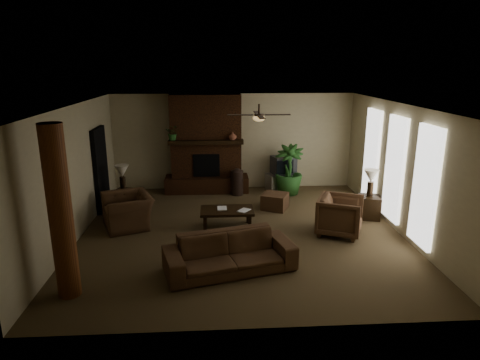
{
  "coord_description": "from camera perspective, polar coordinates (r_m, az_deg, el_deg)",
  "views": [
    {
      "loc": [
        -0.56,
        -8.61,
        3.64
      ],
      "look_at": [
        0.0,
        0.4,
        1.1
      ],
      "focal_mm": 31.22,
      "sensor_mm": 36.0,
      "label": 1
    }
  ],
  "objects": [
    {
      "name": "ottoman",
      "position": [
        10.8,
        4.79,
        -2.91
      ],
      "size": [
        0.8,
        0.8,
        0.4
      ],
      "primitive_type": "cube",
      "rotation": [
        0.0,
        0.0,
        -0.43
      ],
      "color": "#4F3521",
      "rests_on": "ground"
    },
    {
      "name": "floor_vase",
      "position": [
        11.84,
        -0.38,
        -0.0
      ],
      "size": [
        0.34,
        0.34,
        0.77
      ],
      "color": "black",
      "rests_on": "ground"
    },
    {
      "name": "side_table_left",
      "position": [
        10.98,
        -15.38,
        -2.71
      ],
      "size": [
        0.62,
        0.62,
        0.55
      ],
      "primitive_type": "cube",
      "rotation": [
        0.0,
        0.0,
        -0.28
      ],
      "color": "black",
      "rests_on": "ground"
    },
    {
      "name": "floor_plant",
      "position": [
        12.02,
        6.62,
        -0.04
      ],
      "size": [
        1.23,
        1.6,
        0.8
      ],
      "primitive_type": "imported",
      "rotation": [
        0.0,
        0.0,
        -0.34
      ],
      "color": "#295823",
      "rests_on": "ground"
    },
    {
      "name": "armchair_right",
      "position": [
        9.37,
        13.53,
        -4.51
      ],
      "size": [
        1.15,
        1.18,
        0.94
      ],
      "primitive_type": "imported",
      "rotation": [
        0.0,
        0.0,
        1.16
      ],
      "color": "#4F3521",
      "rests_on": "ground"
    },
    {
      "name": "armchair_left",
      "position": [
        9.87,
        -15.13,
        -3.37
      ],
      "size": [
        1.12,
        1.35,
        1.01
      ],
      "primitive_type": "imported",
      "rotation": [
        0.0,
        0.0,
        -1.19
      ],
      "color": "#4F3521",
      "rests_on": "ground"
    },
    {
      "name": "tv",
      "position": [
        12.26,
        5.96,
        2.04
      ],
      "size": [
        0.76,
        0.68,
        0.52
      ],
      "color": "#353537",
      "rests_on": "tv_stand"
    },
    {
      "name": "book_a",
      "position": [
        9.48,
        -3.14,
        -3.17
      ],
      "size": [
        0.22,
        0.03,
        0.29
      ],
      "primitive_type": "imported",
      "rotation": [
        0.0,
        0.0,
        0.02
      ],
      "color": "#999999",
      "rests_on": "coffee_table"
    },
    {
      "name": "book_b",
      "position": [
        9.4,
        0.0,
        -3.3
      ],
      "size": [
        0.18,
        0.14,
        0.29
      ],
      "primitive_type": "imported",
      "rotation": [
        0.0,
        0.0,
        -0.64
      ],
      "color": "#999999",
      "rests_on": "coffee_table"
    },
    {
      "name": "mantel_vase",
      "position": [
        11.7,
        -1.0,
        6.02
      ],
      "size": [
        0.26,
        0.27,
        0.22
      ],
      "primitive_type": "imported",
      "rotation": [
        0.0,
        0.0,
        0.18
      ],
      "color": "brown",
      "rests_on": "fireplace"
    },
    {
      "name": "tv_stand",
      "position": [
        12.39,
        5.69,
        -0.24
      ],
      "size": [
        0.95,
        0.71,
        0.5
      ],
      "primitive_type": "cube",
      "rotation": [
        0.0,
        0.0,
        0.27
      ],
      "color": "silver",
      "rests_on": "ground"
    },
    {
      "name": "fireplace",
      "position": [
        12.09,
        -4.63,
        3.8
      ],
      "size": [
        2.4,
        0.7,
        2.8
      ],
      "color": "#432311",
      "rests_on": "ground"
    },
    {
      "name": "lamp_right",
      "position": [
        10.4,
        17.48,
        0.28
      ],
      "size": [
        0.46,
        0.46,
        0.65
      ],
      "color": "black",
      "rests_on": "side_table_right"
    },
    {
      "name": "lamp_left",
      "position": [
        10.78,
        -15.81,
        0.95
      ],
      "size": [
        0.38,
        0.38,
        0.65
      ],
      "color": "black",
      "rests_on": "side_table_left"
    },
    {
      "name": "mantel_plant",
      "position": [
        11.8,
        -9.14,
        6.18
      ],
      "size": [
        0.47,
        0.5,
        0.33
      ],
      "primitive_type": "imported",
      "rotation": [
        0.0,
        0.0,
        -0.25
      ],
      "color": "#295823",
      "rests_on": "fireplace"
    },
    {
      "name": "side_table_right",
      "position": [
        10.58,
        17.21,
        -3.55
      ],
      "size": [
        0.6,
        0.6,
        0.55
      ],
      "primitive_type": "cube",
      "rotation": [
        0.0,
        0.0,
        -0.24
      ],
      "color": "black",
      "rests_on": "ground"
    },
    {
      "name": "sofa",
      "position": [
        7.57,
        -1.41,
        -9.18
      ],
      "size": [
        2.42,
        1.26,
        0.91
      ],
      "primitive_type": "imported",
      "rotation": [
        0.0,
        0.0,
        0.26
      ],
      "color": "#4F3521",
      "rests_on": "ground"
    },
    {
      "name": "log_column",
      "position": [
        7.02,
        -23.33,
        -4.23
      ],
      "size": [
        0.36,
        0.36,
        2.8
      ],
      "primitive_type": "cylinder",
      "color": "brown",
      "rests_on": "ground"
    },
    {
      "name": "windows",
      "position": [
        9.94,
        20.35,
        1.41
      ],
      "size": [
        0.08,
        3.65,
        2.35
      ],
      "color": "white",
      "rests_on": "ground"
    },
    {
      "name": "doorway",
      "position": [
        11.1,
        -18.49,
        1.41
      ],
      "size": [
        0.1,
        1.0,
        2.1
      ],
      "primitive_type": "cube",
      "color": "black",
      "rests_on": "ground"
    },
    {
      "name": "ceiling_fan",
      "position": [
        9.03,
        2.6,
        8.64
      ],
      "size": [
        1.35,
        1.35,
        0.37
      ],
      "color": "black",
      "rests_on": "ceiling"
    },
    {
      "name": "coffee_table",
      "position": [
        9.52,
        -1.79,
        -4.36
      ],
      "size": [
        1.2,
        0.7,
        0.43
      ],
      "color": "black",
      "rests_on": "ground"
    },
    {
      "name": "room_shell",
      "position": [
        8.91,
        0.16,
        1.16
      ],
      "size": [
        7.0,
        7.0,
        7.0
      ],
      "color": "brown",
      "rests_on": "ground"
    }
  ]
}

